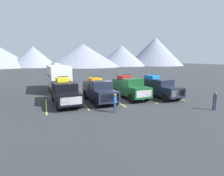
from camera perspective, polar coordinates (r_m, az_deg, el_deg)
name	(u,v)px	position (r m, az deg, el deg)	size (l,w,h in m)	color
ground_plane	(117,102)	(18.75, 1.59, -4.31)	(240.00, 240.00, 0.00)	#2D3033
pickup_truck_a	(65,92)	(18.28, -14.65, -1.12)	(2.48, 5.96, 2.63)	black
pickup_truck_b	(99,90)	(18.50, -4.19, -0.73)	(2.44, 5.53, 2.54)	black
pickup_truck_c	(130,87)	(20.24, 5.61, 0.22)	(2.43, 5.54, 2.61)	#144723
pickup_truck_d	(159,87)	(21.52, 14.46, 0.40)	(2.35, 5.91, 2.60)	black
lot_stripe_a	(46,107)	(17.91, -20.02, -5.51)	(0.12, 5.50, 0.01)	gold
lot_stripe_b	(83,103)	(18.23, -9.11, -4.80)	(0.12, 5.50, 0.01)	gold
lot_stripe_c	(115,101)	(19.18, 1.05, -3.98)	(0.12, 5.50, 0.01)	gold
lot_stripe_d	(144,98)	(20.67, 9.98, -3.15)	(0.12, 5.50, 0.01)	gold
lot_stripe_e	(169,96)	(22.59, 17.55, -2.39)	(0.12, 5.50, 0.01)	gold
camper_trailer_a	(58,77)	(25.82, -16.57, 3.49)	(2.85, 8.44, 3.74)	silver
person_a	(115,102)	(14.82, 0.91, -4.33)	(0.30, 0.29, 1.58)	navy
person_b	(215,100)	(17.86, 29.69, -3.22)	(0.28, 0.31, 1.58)	navy
mountain_ridge	(68,54)	(104.38, -13.61, 10.44)	(159.53, 48.97, 17.99)	gray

